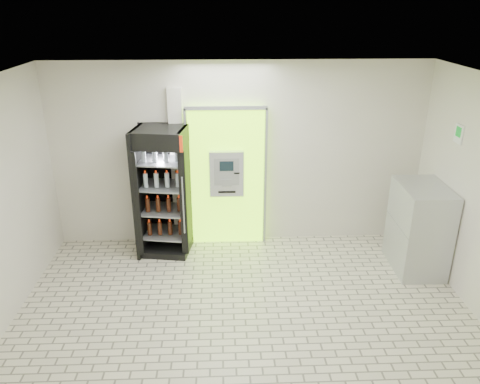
{
  "coord_description": "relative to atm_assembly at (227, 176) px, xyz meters",
  "views": [
    {
      "loc": [
        -0.27,
        -4.71,
        3.82
      ],
      "look_at": [
        -0.03,
        1.2,
        1.39
      ],
      "focal_mm": 35.0,
      "sensor_mm": 36.0,
      "label": 1
    }
  ],
  "objects": [
    {
      "name": "ground",
      "position": [
        0.2,
        -2.41,
        -1.17
      ],
      "size": [
        6.0,
        6.0,
        0.0
      ],
      "primitive_type": "plane",
      "color": "#C0B79F",
      "rests_on": "ground"
    },
    {
      "name": "room_shell",
      "position": [
        0.2,
        -2.41,
        0.67
      ],
      "size": [
        6.0,
        6.0,
        6.0
      ],
      "color": "silver",
      "rests_on": "ground"
    },
    {
      "name": "atm_assembly",
      "position": [
        0.0,
        0.0,
        0.0
      ],
      "size": [
        1.3,
        0.24,
        2.33
      ],
      "color": "#97FC15",
      "rests_on": "ground"
    },
    {
      "name": "pillar",
      "position": [
        -0.78,
        0.04,
        0.13
      ],
      "size": [
        0.22,
        0.11,
        2.6
      ],
      "color": "silver",
      "rests_on": "ground"
    },
    {
      "name": "beverage_cooler",
      "position": [
        -1.0,
        -0.26,
        -0.18
      ],
      "size": [
        0.87,
        0.82,
        2.06
      ],
      "rotation": [
        0.0,
        0.0,
        -0.16
      ],
      "color": "black",
      "rests_on": "ground"
    },
    {
      "name": "steel_cabinet",
      "position": [
        2.86,
        -0.97,
        -0.5
      ],
      "size": [
        0.7,
        1.02,
        1.33
      ],
      "rotation": [
        0.0,
        0.0,
        -0.03
      ],
      "color": "#B3B6BB",
      "rests_on": "ground"
    },
    {
      "name": "exit_sign",
      "position": [
        3.19,
        -1.01,
        0.95
      ],
      "size": [
        0.02,
        0.22,
        0.26
      ],
      "color": "white",
      "rests_on": "room_shell"
    }
  ]
}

